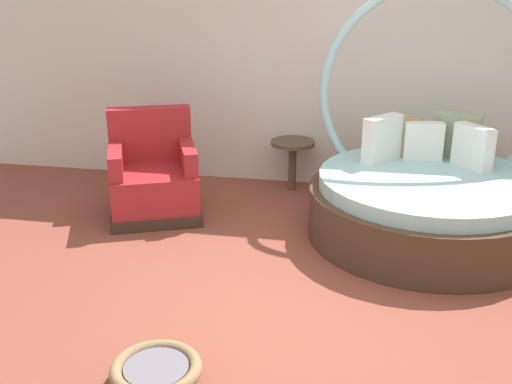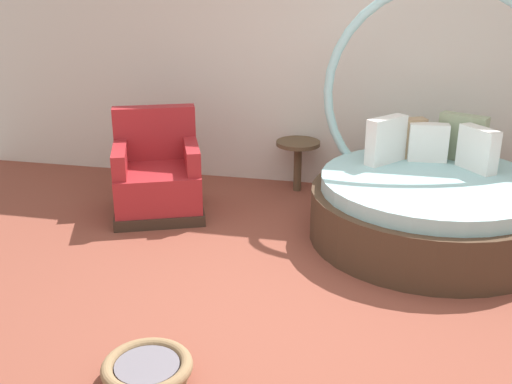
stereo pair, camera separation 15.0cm
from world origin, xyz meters
TOP-DOWN VIEW (x-y plane):
  - ground_plane at (0.00, 0.00)m, footprint 8.00×8.00m
  - back_wall at (0.00, 2.51)m, footprint 8.00×0.12m
  - round_daybed at (0.87, 1.35)m, footprint 1.97×1.97m
  - red_armchair at (-1.56, 1.37)m, footprint 1.04×1.04m
  - pet_basket at (-0.73, -0.99)m, footprint 0.51×0.51m
  - side_table at (-0.38, 2.20)m, footprint 0.44×0.44m

SIDE VIEW (x-z plane):
  - ground_plane at x=0.00m, z-range -0.02..0.00m
  - pet_basket at x=-0.73m, z-range 0.01..0.14m
  - red_armchair at x=-1.56m, z-range -0.14..0.80m
  - round_daybed at x=0.87m, z-range -0.66..1.43m
  - side_table at x=-0.38m, z-range 0.17..0.69m
  - back_wall at x=0.00m, z-range 0.00..2.64m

